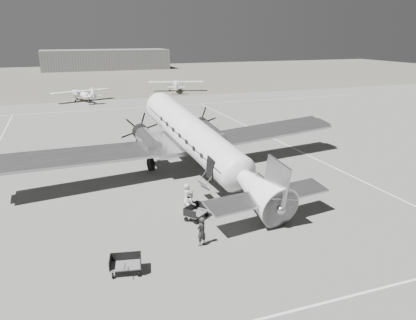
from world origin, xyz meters
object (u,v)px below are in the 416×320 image
object	(u,v)px
light_plane_right	(176,86)
baggage_cart_near	(196,212)
light_plane_left	(83,95)
ground_crew	(201,231)
ramp_agent	(191,203)
hangar_main	(106,60)
passenger	(187,194)
baggage_cart_far	(126,265)
dc3_airliner	(200,143)

from	to	relation	value
light_plane_right	baggage_cart_near	distance (m)	62.38
light_plane_left	light_plane_right	size ratio (longest dim) A/B	0.93
light_plane_left	baggage_cart_near	bearing A→B (deg)	-106.67
ground_crew	ramp_agent	world-z (taller)	ramp_agent
hangar_main	ramp_agent	xyz separation A→B (m)	(-8.42, -123.06, -2.40)
light_plane_right	passenger	world-z (taller)	light_plane_right
hangar_main	light_plane_left	xyz separation A→B (m)	(-12.14, -70.53, -2.18)
hangar_main	ground_crew	xyz separation A→B (m)	(-9.09, -127.09, -2.42)
light_plane_right	passenger	xyz separation A→B (m)	(-15.48, -57.93, -0.41)
baggage_cart_near	baggage_cart_far	distance (m)	7.18
hangar_main	baggage_cart_near	world-z (taller)	hangar_main
hangar_main	passenger	size ratio (longest dim) A/B	26.17
light_plane_right	ramp_agent	world-z (taller)	light_plane_right
ramp_agent	passenger	size ratio (longest dim) A/B	1.13
dc3_airliner	passenger	world-z (taller)	dc3_airliner
light_plane_left	ramp_agent	distance (m)	52.66
baggage_cart_near	baggage_cart_far	world-z (taller)	baggage_cart_near
ramp_agent	dc3_airliner	bearing A→B (deg)	3.36
light_plane_right	passenger	bearing A→B (deg)	-89.92
light_plane_right	light_plane_left	bearing A→B (deg)	-144.64
baggage_cart_far	passenger	size ratio (longest dim) A/B	1.04
dc3_airliner	light_plane_right	bearing A→B (deg)	67.81
baggage_cart_near	passenger	size ratio (longest dim) A/B	1.06
hangar_main	passenger	bearing A→B (deg)	-93.85
hangar_main	baggage_cart_near	bearing A→B (deg)	-93.82
light_plane_left	dc3_airliner	bearing A→B (deg)	-102.54
light_plane_left	baggage_cart_far	distance (m)	57.97
dc3_airliner	passenger	xyz separation A→B (m)	(-2.68, -4.98, -2.26)
baggage_cart_near	dc3_airliner	bearing A→B (deg)	32.08
baggage_cart_near	ramp_agent	bearing A→B (deg)	65.60
dc3_airliner	baggage_cart_far	xyz separation A→B (m)	(-8.18, -12.21, -2.59)
light_plane_right	ramp_agent	distance (m)	61.78
hangar_main	light_plane_right	bearing A→B (deg)	-83.40
baggage_cart_near	ground_crew	size ratio (longest dim) A/B	0.97
light_plane_left	baggage_cart_far	bearing A→B (deg)	-112.32
dc3_airliner	hangar_main	bearing A→B (deg)	78.70
ramp_agent	baggage_cart_far	bearing A→B (deg)	162.84
light_plane_left	baggage_cart_near	size ratio (longest dim) A/B	6.37
hangar_main	light_plane_right	xyz separation A→B (m)	(7.33, -63.32, -2.09)
light_plane_left	passenger	size ratio (longest dim) A/B	6.74
light_plane_left	ramp_agent	world-z (taller)	light_plane_left
ground_crew	dc3_airliner	bearing A→B (deg)	-134.10
hangar_main	baggage_cart_near	distance (m)	124.03
light_plane_left	passenger	world-z (taller)	light_plane_left
dc3_airliner	baggage_cart_far	bearing A→B (deg)	-132.41
light_plane_right	baggage_cart_far	xyz separation A→B (m)	(-20.98, -65.15, -0.74)
light_plane_left	ground_crew	world-z (taller)	light_plane_left
light_plane_right	baggage_cart_far	size ratio (longest dim) A/B	6.98
light_plane_left	ground_crew	xyz separation A→B (m)	(3.06, -56.56, -0.24)
dc3_airliner	baggage_cart_far	size ratio (longest dim) A/B	19.25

